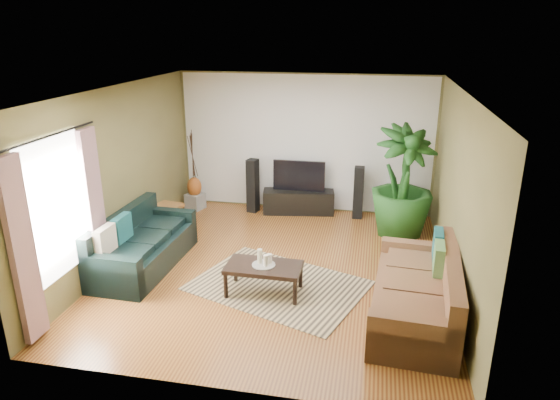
% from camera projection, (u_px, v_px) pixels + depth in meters
% --- Properties ---
extents(floor, '(5.50, 5.50, 0.00)m').
position_uv_depth(floor, '(277.00, 269.00, 7.67)').
color(floor, '#945E26').
rests_on(floor, ground).
extents(ceiling, '(5.50, 5.50, 0.00)m').
position_uv_depth(ceiling, '(277.00, 90.00, 6.78)').
color(ceiling, white).
rests_on(ceiling, ground).
extents(wall_back, '(5.00, 0.00, 5.00)m').
position_uv_depth(wall_back, '(305.00, 144.00, 9.77)').
color(wall_back, olive).
rests_on(wall_back, ground).
extents(wall_front, '(5.00, 0.00, 5.00)m').
position_uv_depth(wall_front, '(219.00, 271.00, 4.68)').
color(wall_front, olive).
rests_on(wall_front, ground).
extents(wall_left, '(0.00, 5.50, 5.50)m').
position_uv_depth(wall_left, '(119.00, 176.00, 7.68)').
color(wall_left, olive).
rests_on(wall_left, ground).
extents(wall_right, '(0.00, 5.50, 5.50)m').
position_uv_depth(wall_right, '(457.00, 196.00, 6.77)').
color(wall_right, olive).
rests_on(wall_right, ground).
extents(backwall_panel, '(4.90, 0.00, 4.90)m').
position_uv_depth(backwall_panel, '(305.00, 144.00, 9.76)').
color(backwall_panel, white).
rests_on(backwall_panel, ground).
extents(window_pane, '(0.00, 1.80, 1.80)m').
position_uv_depth(window_pane, '(56.00, 208.00, 6.18)').
color(window_pane, white).
rests_on(window_pane, ground).
extents(curtain_near, '(0.08, 0.35, 2.20)m').
position_uv_depth(curtain_near, '(22.00, 252.00, 5.56)').
color(curtain_near, gray).
rests_on(curtain_near, ground).
extents(curtain_far, '(0.08, 0.35, 2.20)m').
position_uv_depth(curtain_far, '(95.00, 207.00, 6.95)').
color(curtain_far, gray).
rests_on(curtain_far, ground).
extents(curtain_rod, '(0.03, 1.90, 0.03)m').
position_uv_depth(curtain_rod, '(48.00, 136.00, 5.87)').
color(curtain_rod, black).
rests_on(curtain_rod, ground).
extents(sofa_left, '(0.95, 2.09, 0.85)m').
position_uv_depth(sofa_left, '(144.00, 241.00, 7.62)').
color(sofa_left, black).
rests_on(sofa_left, floor).
extents(sofa_right, '(1.16, 2.29, 0.85)m').
position_uv_depth(sofa_right, '(415.00, 287.00, 6.27)').
color(sofa_right, brown).
rests_on(sofa_right, floor).
extents(area_rug, '(2.76, 2.35, 0.01)m').
position_uv_depth(area_rug, '(278.00, 285.00, 7.16)').
color(area_rug, tan).
rests_on(area_rug, floor).
extents(coffee_table, '(1.04, 0.58, 0.42)m').
position_uv_depth(coffee_table, '(264.00, 279.00, 6.91)').
color(coffee_table, black).
rests_on(coffee_table, floor).
extents(candle_tray, '(0.32, 0.32, 0.01)m').
position_uv_depth(candle_tray, '(264.00, 265.00, 6.84)').
color(candle_tray, gray).
rests_on(candle_tray, coffee_table).
extents(candle_tall, '(0.07, 0.07, 0.21)m').
position_uv_depth(candle_tall, '(260.00, 256.00, 6.84)').
color(candle_tall, beige).
rests_on(candle_tall, candle_tray).
extents(candle_mid, '(0.07, 0.07, 0.16)m').
position_uv_depth(candle_mid, '(266.00, 261.00, 6.77)').
color(candle_mid, '#F3E9CD').
rests_on(candle_mid, candle_tray).
extents(candle_short, '(0.07, 0.07, 0.13)m').
position_uv_depth(candle_short, '(270.00, 259.00, 6.86)').
color(candle_short, beige).
rests_on(candle_short, candle_tray).
extents(tv_stand, '(1.43, 0.62, 0.46)m').
position_uv_depth(tv_stand, '(299.00, 202.00, 9.90)').
color(tv_stand, black).
rests_on(tv_stand, floor).
extents(television, '(1.02, 0.06, 0.60)m').
position_uv_depth(television, '(299.00, 176.00, 9.74)').
color(television, black).
rests_on(television, tv_stand).
extents(speaker_left, '(0.24, 0.25, 1.08)m').
position_uv_depth(speaker_left, '(253.00, 186.00, 9.87)').
color(speaker_left, black).
rests_on(speaker_left, floor).
extents(speaker_right, '(0.19, 0.21, 1.02)m').
position_uv_depth(speaker_right, '(358.00, 193.00, 9.55)').
color(speaker_right, black).
rests_on(speaker_right, floor).
extents(potted_plant, '(1.50, 1.50, 1.95)m').
position_uv_depth(potted_plant, '(402.00, 182.00, 8.65)').
color(potted_plant, '#1A4717').
rests_on(potted_plant, floor).
extents(plant_pot, '(0.36, 0.36, 0.28)m').
position_uv_depth(plant_pot, '(399.00, 226.00, 8.92)').
color(plant_pot, black).
rests_on(plant_pot, floor).
extents(pedestal, '(0.40, 0.40, 0.32)m').
position_uv_depth(pedestal, '(195.00, 201.00, 10.15)').
color(pedestal, gray).
rests_on(pedestal, floor).
extents(vase, '(0.29, 0.29, 0.41)m').
position_uv_depth(vase, '(194.00, 187.00, 10.05)').
color(vase, brown).
rests_on(vase, pedestal).
extents(side_table, '(0.55, 0.55, 0.49)m').
position_uv_depth(side_table, '(168.00, 218.00, 9.01)').
color(side_table, olive).
rests_on(side_table, floor).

